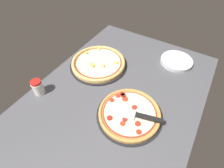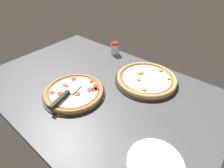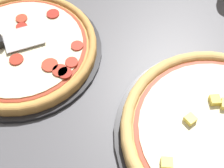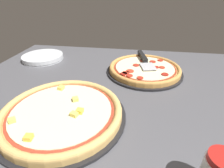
{
  "view_description": "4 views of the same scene",
  "coord_description": "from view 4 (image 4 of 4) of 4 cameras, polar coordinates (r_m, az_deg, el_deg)",
  "views": [
    {
      "loc": [
        -56.12,
        -33.21,
        85.44
      ],
      "look_at": [
        8.22,
        5.63,
        3.0
      ],
      "focal_mm": 28.0,
      "sensor_mm": 36.0,
      "label": 1
    },
    {
      "loc": [
        63.2,
        -60.87,
        69.53
      ],
      "look_at": [
        8.22,
        5.63,
        3.0
      ],
      "focal_mm": 28.0,
      "sensor_mm": 36.0,
      "label": 2
    },
    {
      "loc": [
        44.01,
        1.07,
        58.35
      ],
      "look_at": [
        8.22,
        5.63,
        3.0
      ],
      "focal_mm": 50.0,
      "sensor_mm": 36.0,
      "label": 3
    },
    {
      "loc": [
        -1.51,
        66.98,
        37.92
      ],
      "look_at": [
        8.22,
        5.63,
        3.0
      ],
      "focal_mm": 28.0,
      "sensor_mm": 36.0,
      "label": 4
    }
  ],
  "objects": [
    {
      "name": "pizza_pan_front",
      "position": [
        0.89,
        10.47,
        4.01
      ],
      "size": [
        37.18,
        37.18,
        1.0
      ],
      "primitive_type": "cylinder",
      "color": "black",
      "rests_on": "ground_plane"
    },
    {
      "name": "ground_plane",
      "position": [
        0.78,
        6.64,
        -1.54
      ],
      "size": [
        149.38,
        98.57,
        3.6
      ],
      "primitive_type": "cube",
      "color": "#4C4C51"
    },
    {
      "name": "plate_stack",
      "position": [
        1.11,
        -21.63,
        8.14
      ],
      "size": [
        23.07,
        23.07,
        2.8
      ],
      "color": "silver",
      "rests_on": "ground_plane"
    },
    {
      "name": "pizza_pan_back",
      "position": [
        0.61,
        -15.7,
        -10.06
      ],
      "size": [
        41.4,
        41.4,
        1.0
      ],
      "primitive_type": "cylinder",
      "color": "black",
      "rests_on": "ground_plane"
    },
    {
      "name": "serving_spatula",
      "position": [
        0.96,
        10.21,
        8.41
      ],
      "size": [
        9.98,
        24.14,
        2.0
      ],
      "color": "#B7B7BC",
      "rests_on": "pizza_front"
    },
    {
      "name": "pizza_back",
      "position": [
        0.59,
        -15.96,
        -8.58
      ],
      "size": [
        38.91,
        38.91,
        3.5
      ],
      "color": "#DBAD60",
      "rests_on": "pizza_pan_back"
    },
    {
      "name": "pizza_front",
      "position": [
        0.88,
        10.58,
        5.1
      ],
      "size": [
        34.95,
        34.95,
        2.61
      ],
      "color": "#C68E47",
      "rests_on": "pizza_pan_front"
    }
  ]
}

